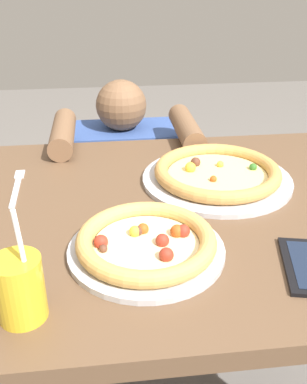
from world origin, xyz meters
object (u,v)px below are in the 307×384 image
object	(u,v)px
fork	(17,186)
diner_seated	(125,209)
pizza_near	(146,243)
drink_cup_colored	(20,288)
pizza_far	(217,174)

from	to	relation	value
fork	diner_seated	distance (m)	0.68
pizza_near	diner_seated	bearing A→B (deg)	90.09
drink_cup_colored	fork	size ratio (longest dim) A/B	0.94
pizza_near	pizza_far	xyz separation A→B (m)	(0.21, 0.29, -0.00)
drink_cup_colored	pizza_near	bearing A→B (deg)	34.90
pizza_far	drink_cup_colored	size ratio (longest dim) A/B	1.97
fork	pizza_near	bearing A→B (deg)	-47.60
pizza_far	diner_seated	world-z (taller)	diner_seated
pizza_near	drink_cup_colored	bearing A→B (deg)	-145.10
pizza_near	pizza_far	world-z (taller)	same
drink_cup_colored	fork	bearing A→B (deg)	99.58
pizza_near	pizza_far	bearing A→B (deg)	53.88
pizza_far	diner_seated	distance (m)	0.69
pizza_near	drink_cup_colored	distance (m)	0.26
pizza_near	diner_seated	xyz separation A→B (m)	(-0.00, 0.81, -0.39)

